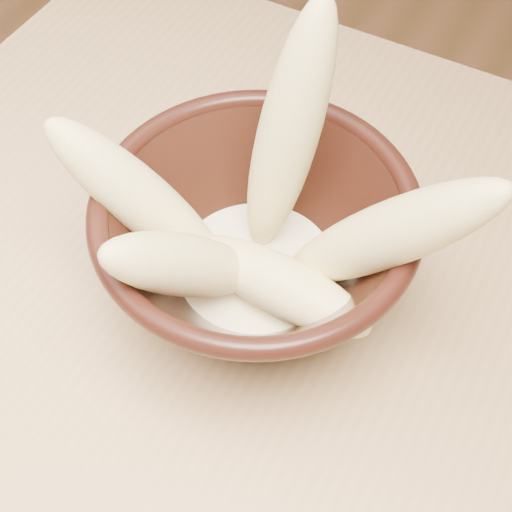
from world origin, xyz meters
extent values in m
cube|color=tan|center=(0.00, 0.00, 0.73)|extent=(1.20, 0.80, 0.04)
cylinder|color=tan|center=(-0.54, 0.34, 0.35)|extent=(0.05, 0.05, 0.71)
cylinder|color=black|center=(-0.20, 0.04, 0.76)|extent=(0.10, 0.10, 0.01)
cylinder|color=black|center=(-0.20, 0.04, 0.78)|extent=(0.10, 0.10, 0.01)
torus|color=black|center=(-0.20, 0.04, 0.87)|extent=(0.23, 0.23, 0.02)
cylinder|color=#FFF2CD|center=(-0.20, 0.04, 0.79)|extent=(0.13, 0.13, 0.02)
ellipsoid|color=#D4CA7D|center=(-0.20, 0.09, 0.90)|extent=(0.07, 0.10, 0.21)
ellipsoid|color=#D4CA7D|center=(-0.28, 0.01, 0.86)|extent=(0.15, 0.08, 0.16)
ellipsoid|color=#D4CA7D|center=(-0.12, 0.05, 0.88)|extent=(0.16, 0.05, 0.19)
ellipsoid|color=#D4CA7D|center=(-0.17, 0.02, 0.82)|extent=(0.15, 0.06, 0.05)
ellipsoid|color=#D4CA7D|center=(-0.23, -0.01, 0.85)|extent=(0.10, 0.14, 0.14)
camera|label=1|loc=(-0.06, -0.23, 1.24)|focal=50.00mm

